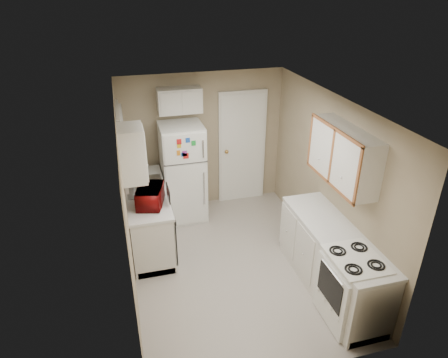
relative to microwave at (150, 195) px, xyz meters
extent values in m
plane|color=beige|center=(1.07, -0.47, -1.05)|extent=(3.80, 3.80, 0.00)
plane|color=white|center=(1.07, -0.47, 1.35)|extent=(3.80, 3.80, 0.00)
plane|color=tan|center=(-0.33, -0.47, 0.15)|extent=(3.80, 3.80, 0.00)
plane|color=tan|center=(2.47, -0.47, 0.15)|extent=(3.80, 3.80, 0.00)
plane|color=tan|center=(1.07, 1.43, 0.15)|extent=(2.80, 2.80, 0.00)
plane|color=tan|center=(1.07, -2.37, 0.15)|extent=(2.80, 2.80, 0.00)
cube|color=silver|center=(-0.03, 0.43, -0.60)|extent=(0.60, 1.80, 0.90)
cube|color=black|center=(0.26, -0.17, -0.56)|extent=(0.03, 0.58, 0.72)
cube|color=gray|center=(-0.03, 0.58, -0.19)|extent=(0.54, 0.74, 0.16)
imported|color=maroon|center=(0.00, 0.00, 0.00)|extent=(0.55, 0.39, 0.33)
imported|color=silver|center=(-0.08, 1.11, -0.05)|extent=(0.09, 0.09, 0.19)
cube|color=silver|center=(-0.29, 0.58, 0.55)|extent=(0.10, 0.98, 1.08)
cube|color=silver|center=(-0.18, -0.25, 0.75)|extent=(0.30, 0.45, 0.70)
cube|color=white|center=(0.63, 1.03, -0.21)|extent=(0.69, 0.67, 1.67)
cube|color=silver|center=(0.67, 1.28, 0.95)|extent=(0.70, 0.30, 0.40)
cube|color=white|center=(1.77, 1.39, -0.03)|extent=(0.86, 0.06, 2.08)
cube|color=silver|center=(2.17, -1.27, -0.60)|extent=(0.60, 2.00, 0.90)
cube|color=white|center=(2.12, -1.83, -0.63)|extent=(0.56, 0.69, 0.83)
cube|color=silver|center=(2.32, -0.97, 0.75)|extent=(0.30, 1.20, 0.70)
camera|label=1|loc=(-0.26, -4.93, 2.68)|focal=32.00mm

